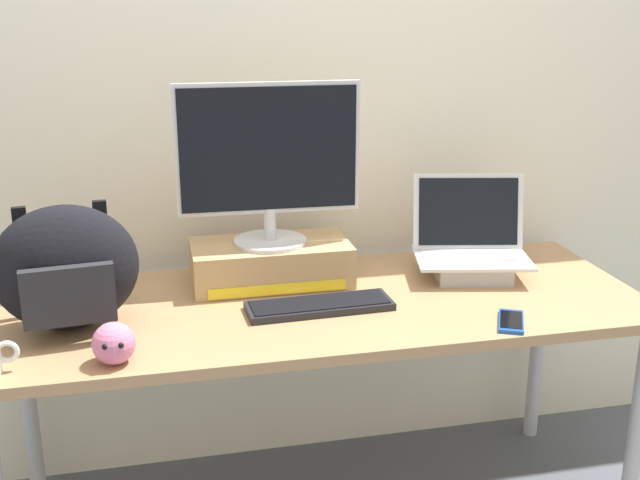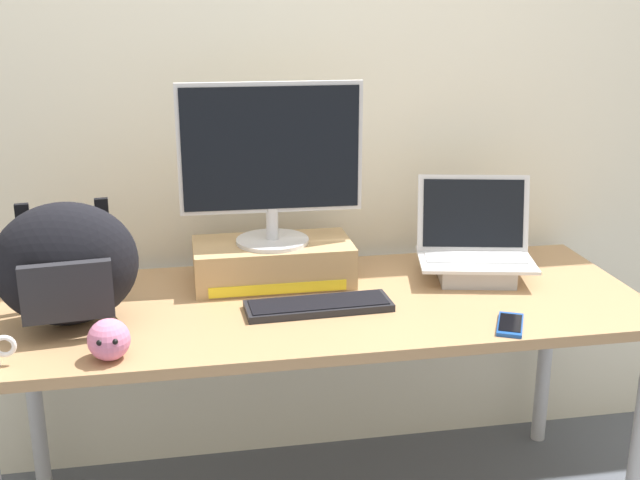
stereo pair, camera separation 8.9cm
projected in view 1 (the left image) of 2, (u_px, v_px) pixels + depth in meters
back_wall at (288, 79)px, 2.51m from camera, size 7.00×0.10×2.60m
desk at (320, 322)px, 2.28m from camera, size 1.85×0.72×0.72m
toner_box_yellow at (271, 263)px, 2.38m from camera, size 0.47×0.25×0.12m
desktop_monitor at (269, 161)px, 2.29m from camera, size 0.53×0.22×0.48m
open_laptop at (471, 256)px, 2.44m from camera, size 0.39×0.31×0.30m
external_keyboard at (320, 306)px, 2.19m from camera, size 0.41×0.14×0.02m
messenger_backpack at (66, 269)px, 2.02m from camera, size 0.39×0.28×0.33m
cell_phone at (511, 321)px, 2.10m from camera, size 0.12×0.16×0.01m
plush_toy at (114, 343)px, 1.86m from camera, size 0.10×0.10×0.10m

